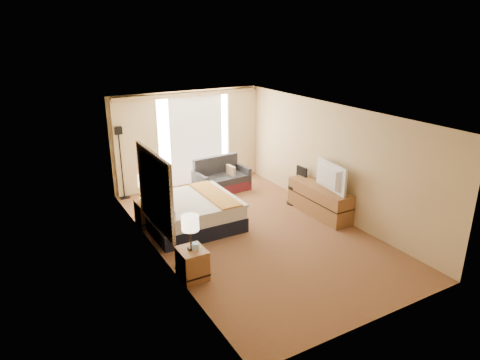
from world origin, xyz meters
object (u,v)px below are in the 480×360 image
floor_lamp (120,148)px  television (327,177)px  desk_chair (298,187)px  lamp_right (145,181)px  loveseat (221,180)px  bed (191,212)px  media_dresser (319,200)px  nightstand_left (192,263)px  lamp_left (190,224)px  nightstand_right (147,213)px

floor_lamp → television: (3.68, -3.57, -0.32)m
desk_chair → television: 1.23m
lamp_right → loveseat: bearing=24.5°
bed → floor_lamp: size_ratio=1.01×
media_dresser → desk_chair: 0.81m
bed → desk_chair: 2.86m
floor_lamp → lamp_right: floor_lamp is taller
nightstand_left → media_dresser: bearing=15.8°
nightstand_left → lamp_right: bearing=90.2°
loveseat → floor_lamp: floor_lamp is taller
desk_chair → lamp_left: lamp_left is taller
floor_lamp → lamp_right: 1.89m
floor_lamp → loveseat: bearing=-17.5°
loveseat → desk_chair: desk_chair is taller
nightstand_right → television: bearing=-25.2°
nightstand_right → bed: (0.81, -0.60, 0.06)m
media_dresser → nightstand_right: bearing=158.6°
nightstand_left → television: television is taller
media_dresser → lamp_right: bearing=158.9°
media_dresser → television: size_ratio=1.63×
desk_chair → floor_lamp: bearing=143.2°
television → loveseat: bearing=31.2°
lamp_left → television: size_ratio=0.58×
television → bed: bearing=75.7°
media_dresser → floor_lamp: bearing=138.5°
bed → loveseat: bearing=46.5°
nightstand_right → bed: 1.01m
floor_lamp → lamp_right: (0.02, -1.87, -0.30)m
nightstand_right → desk_chair: desk_chair is taller
media_dresser → television: 0.72m
nightstand_left → media_dresser: size_ratio=0.31×
media_dresser → nightstand_left: bearing=-164.2°
nightstand_left → television: 3.81m
bed → floor_lamp: bearing=108.9°
media_dresser → lamp_left: (-3.70, -1.04, 0.69)m
loveseat → bed: bearing=-137.5°
floor_lamp → lamp_left: (0.03, -4.34, -0.29)m
desk_chair → nightstand_left: bearing=-156.0°
loveseat → television: 3.15m
floor_lamp → lamp_right: size_ratio=3.01×
nightstand_right → floor_lamp: (-0.03, 1.85, 1.06)m
lamp_left → lamp_right: bearing=90.1°
media_dresser → desk_chair: size_ratio=1.93×
nightstand_left → bed: (0.81, 1.90, 0.06)m
nightstand_left → television: (3.65, 0.78, 0.74)m
nightstand_right → lamp_right: (-0.01, -0.02, 0.76)m
floor_lamp → lamp_left: floor_lamp is taller
desk_chair → lamp_left: size_ratio=1.46×
lamp_left → lamp_right: (-0.00, 2.47, -0.01)m
floor_lamp → lamp_left: size_ratio=2.97×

